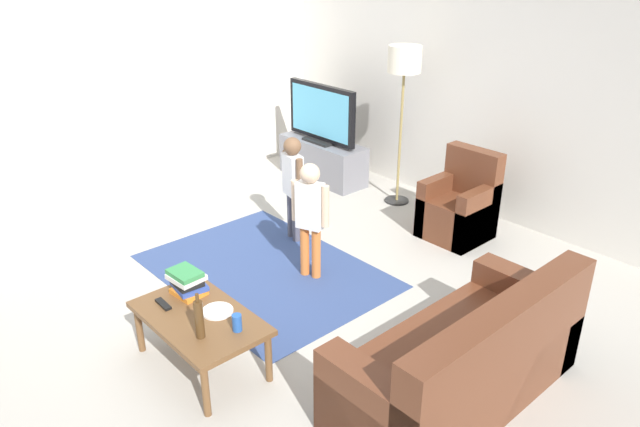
# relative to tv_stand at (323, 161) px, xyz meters

# --- Properties ---
(ground) EXTENTS (7.80, 7.80, 0.00)m
(ground) POSITION_rel_tv_stand_xyz_m (1.83, -2.30, -0.24)
(ground) COLOR #B2ADA3
(wall_back) EXTENTS (6.00, 0.12, 2.70)m
(wall_back) POSITION_rel_tv_stand_xyz_m (1.83, 0.70, 1.11)
(wall_back) COLOR silver
(wall_back) RESTS_ON ground
(wall_left) EXTENTS (0.12, 6.00, 2.70)m
(wall_left) POSITION_rel_tv_stand_xyz_m (-1.17, -2.30, 1.11)
(wall_left) COLOR silver
(wall_left) RESTS_ON ground
(area_rug) EXTENTS (2.20, 1.60, 0.01)m
(area_rug) POSITION_rel_tv_stand_xyz_m (1.39, -1.98, -0.24)
(area_rug) COLOR #33477A
(area_rug) RESTS_ON ground
(tv_stand) EXTENTS (1.20, 0.44, 0.50)m
(tv_stand) POSITION_rel_tv_stand_xyz_m (0.00, 0.00, 0.00)
(tv_stand) COLOR slate
(tv_stand) RESTS_ON ground
(tv) EXTENTS (1.10, 0.28, 0.71)m
(tv) POSITION_rel_tv_stand_xyz_m (-0.00, -0.02, 0.60)
(tv) COLOR black
(tv) RESTS_ON tv_stand
(couch) EXTENTS (0.80, 1.80, 0.86)m
(couch) POSITION_rel_tv_stand_xyz_m (3.64, -2.04, 0.05)
(couch) COLOR brown
(couch) RESTS_ON ground
(armchair) EXTENTS (0.60, 0.60, 0.90)m
(armchair) POSITION_rel_tv_stand_xyz_m (2.13, -0.04, 0.05)
(armchair) COLOR brown
(armchair) RESTS_ON ground
(floor_lamp) EXTENTS (0.36, 0.36, 1.78)m
(floor_lamp) POSITION_rel_tv_stand_xyz_m (1.12, 0.15, 1.30)
(floor_lamp) COLOR #262626
(floor_lamp) RESTS_ON ground
(child_near_tv) EXTENTS (0.35, 0.18, 1.07)m
(child_near_tv) POSITION_rel_tv_stand_xyz_m (1.05, -1.35, 0.40)
(child_near_tv) COLOR #4C4C59
(child_near_tv) RESTS_ON ground
(child_center) EXTENTS (0.34, 0.20, 1.08)m
(child_center) POSITION_rel_tv_stand_xyz_m (1.73, -1.72, 0.40)
(child_center) COLOR orange
(child_center) RESTS_ON ground
(coffee_table) EXTENTS (1.00, 0.60, 0.42)m
(coffee_table) POSITION_rel_tv_stand_xyz_m (2.16, -3.12, 0.13)
(coffee_table) COLOR brown
(coffee_table) RESTS_ON ground
(book_stack) EXTENTS (0.27, 0.25, 0.19)m
(book_stack) POSITION_rel_tv_stand_xyz_m (1.85, -3.02, 0.27)
(book_stack) COLOR orange
(book_stack) RESTS_ON coffee_table
(bottle) EXTENTS (0.06, 0.06, 0.33)m
(bottle) POSITION_rel_tv_stand_xyz_m (2.38, -3.24, 0.32)
(bottle) COLOR #4C3319
(bottle) RESTS_ON coffee_table
(tv_remote) EXTENTS (0.17, 0.05, 0.02)m
(tv_remote) POSITION_rel_tv_stand_xyz_m (1.88, -3.24, 0.19)
(tv_remote) COLOR black
(tv_remote) RESTS_ON coffee_table
(soda_can) EXTENTS (0.07, 0.07, 0.12)m
(soda_can) POSITION_rel_tv_stand_xyz_m (2.48, -3.02, 0.24)
(soda_can) COLOR #2659B2
(soda_can) RESTS_ON coffee_table
(plate) EXTENTS (0.22, 0.22, 0.02)m
(plate) POSITION_rel_tv_stand_xyz_m (2.21, -3.00, 0.18)
(plate) COLOR white
(plate) RESTS_ON coffee_table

